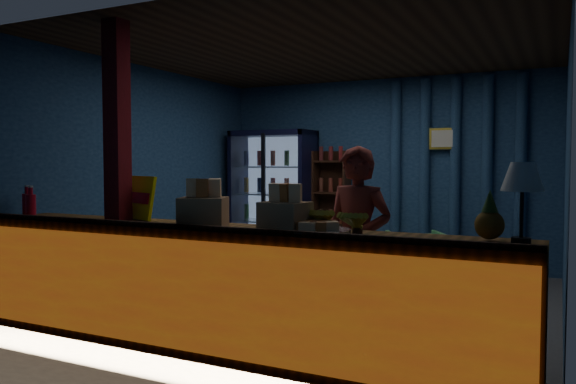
# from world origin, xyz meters

# --- Properties ---
(ground) EXTENTS (4.60, 4.60, 0.00)m
(ground) POSITION_xyz_m (0.00, 0.00, 0.00)
(ground) COLOR #515154
(ground) RESTS_ON ground
(room_walls) EXTENTS (4.60, 4.60, 4.60)m
(room_walls) POSITION_xyz_m (0.00, 0.00, 1.57)
(room_walls) COLOR navy
(room_walls) RESTS_ON ground
(counter) EXTENTS (4.40, 0.57, 0.99)m
(counter) POSITION_xyz_m (0.00, -1.91, 0.48)
(counter) COLOR brown
(counter) RESTS_ON ground
(support_post) EXTENTS (0.16, 0.16, 2.60)m
(support_post) POSITION_xyz_m (-1.05, -1.90, 1.30)
(support_post) COLOR maroon
(support_post) RESTS_ON ground
(beverage_cooler) EXTENTS (1.20, 0.62, 1.90)m
(beverage_cooler) POSITION_xyz_m (-1.55, 1.92, 0.93)
(beverage_cooler) COLOR black
(beverage_cooler) RESTS_ON ground
(bottle_shelf) EXTENTS (0.50, 0.28, 1.60)m
(bottle_shelf) POSITION_xyz_m (-0.70, 2.06, 0.79)
(bottle_shelf) COLOR #3A1D12
(bottle_shelf) RESTS_ON ground
(curtain_folds) EXTENTS (1.74, 0.14, 2.50)m
(curtain_folds) POSITION_xyz_m (1.00, 2.14, 1.30)
(curtain_folds) COLOR navy
(curtain_folds) RESTS_ON room_walls
(framed_picture) EXTENTS (0.36, 0.04, 0.28)m
(framed_picture) POSITION_xyz_m (0.85, 2.10, 1.75)
(framed_picture) COLOR gold
(framed_picture) RESTS_ON room_walls
(shopkeeper) EXTENTS (0.62, 0.45, 1.57)m
(shopkeeper) POSITION_xyz_m (0.83, -1.29, 0.78)
(shopkeeper) COLOR maroon
(shopkeeper) RESTS_ON ground
(green_chair) EXTENTS (0.88, 0.89, 0.60)m
(green_chair) POSITION_xyz_m (0.69, 1.34, 0.30)
(green_chair) COLOR #59B35F
(green_chair) RESTS_ON ground
(side_table) EXTENTS (0.58, 0.52, 0.53)m
(side_table) POSITION_xyz_m (1.24, 1.43, 0.22)
(side_table) COLOR #3A1D12
(side_table) RESTS_ON ground
(yellow_sign) EXTENTS (0.46, 0.25, 0.37)m
(yellow_sign) POSITION_xyz_m (-0.98, -1.73, 1.13)
(yellow_sign) COLOR #FFF30D
(yellow_sign) RESTS_ON counter
(soda_bottles) EXTENTS (0.23, 0.17, 0.28)m
(soda_bottles) POSITION_xyz_m (-2.05, -1.96, 1.06)
(soda_bottles) COLOR #B50C1E
(soda_bottles) RESTS_ON counter
(snack_box_left) EXTENTS (0.42, 0.38, 0.36)m
(snack_box_left) POSITION_xyz_m (-0.18, -1.94, 1.08)
(snack_box_left) COLOR #977449
(snack_box_left) RESTS_ON counter
(snack_box_centre) EXTENTS (0.35, 0.30, 0.34)m
(snack_box_centre) POSITION_xyz_m (0.50, -1.91, 1.07)
(snack_box_centre) COLOR #977449
(snack_box_centre) RESTS_ON counter
(pastry_tray) EXTENTS (0.52, 0.52, 0.08)m
(pastry_tray) POSITION_xyz_m (0.73, -1.94, 0.98)
(pastry_tray) COLOR silver
(pastry_tray) RESTS_ON counter
(banana_bunches) EXTENTS (0.52, 0.30, 0.17)m
(banana_bunches) POSITION_xyz_m (0.88, -1.82, 1.04)
(banana_bunches) COLOR gold
(banana_bunches) RESTS_ON counter
(table_lamp) EXTENTS (0.25, 0.25, 0.49)m
(table_lamp) POSITION_xyz_m (2.05, -1.86, 1.33)
(table_lamp) COLOR black
(table_lamp) RESTS_ON counter
(pineapple) EXTENTS (0.18, 0.18, 0.31)m
(pineapple) POSITION_xyz_m (1.87, -1.82, 1.08)
(pineapple) COLOR #9A631C
(pineapple) RESTS_ON counter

